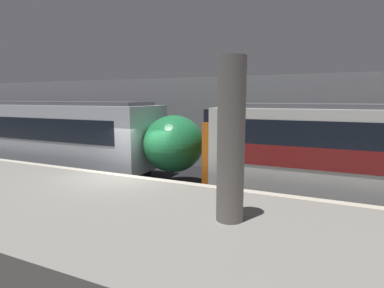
# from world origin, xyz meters

# --- Properties ---
(ground_plane) EXTENTS (120.00, 120.00, 0.00)m
(ground_plane) POSITION_xyz_m (0.00, 0.00, 0.00)
(ground_plane) COLOR black
(platform) EXTENTS (40.00, 5.31, 1.02)m
(platform) POSITION_xyz_m (0.00, -2.65, 0.51)
(platform) COLOR gray
(platform) RESTS_ON ground
(station_rear_barrier) EXTENTS (50.00, 0.15, 4.74)m
(station_rear_barrier) POSITION_xyz_m (0.00, 6.32, 2.37)
(station_rear_barrier) COLOR #939399
(station_rear_barrier) RESTS_ON ground
(support_pillar_near) EXTENTS (0.59, 0.59, 3.50)m
(support_pillar_near) POSITION_xyz_m (4.58, -2.31, 2.76)
(support_pillar_near) COLOR slate
(support_pillar_near) RESTS_ON platform
(train_modern) EXTENTS (21.33, 2.90, 3.49)m
(train_modern) POSITION_xyz_m (-9.04, 2.39, 1.79)
(train_modern) COLOR black
(train_modern) RESTS_ON ground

